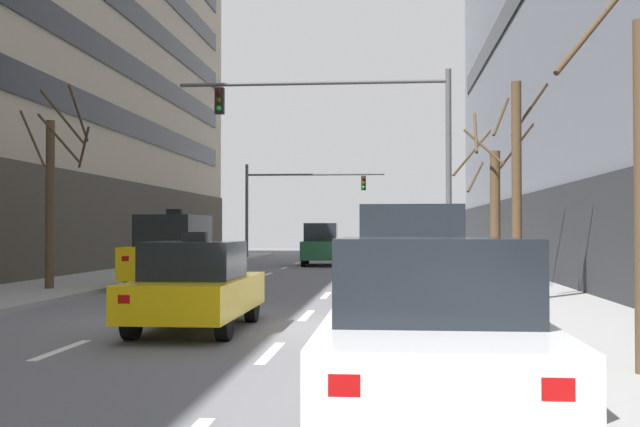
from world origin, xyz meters
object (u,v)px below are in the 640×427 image
Objects in this scene: car_parked_1 at (412,270)px; taxi_driving_1 at (174,252)px; street_tree_3 at (515,185)px; traffic_signal_0 at (367,135)px; street_tree_1 at (52,194)px; traffic_signal_1 at (291,194)px; taxi_driving_0 at (196,287)px; car_driving_2 at (321,244)px; street_tree_0 at (494,213)px; car_parked_0 at (432,333)px.

taxi_driving_1 is at bearing 125.29° from car_parked_1.
traffic_signal_0 is at bearing 121.01° from street_tree_3.
street_tree_1 is at bearing 142.40° from car_parked_1.
car_parked_1 is 33.05m from traffic_signal_1.
taxi_driving_1 is at bearing 107.77° from taxi_driving_0.
street_tree_1 is at bearing -109.01° from car_driving_2.
traffic_signal_0 is (2.75, 10.77, 4.00)m from taxi_driving_0.
traffic_signal_0 is 1.53× the size of street_tree_1.
car_driving_2 reaches higher than taxi_driving_0.
street_tree_3 reaches higher than street_tree_0.
traffic_signal_1 is at bearing 99.09° from car_parked_0.
traffic_signal_1 is at bearing 110.16° from street_tree_0.
car_parked_1 is 5.67m from street_tree_3.
traffic_signal_1 is (-2.37, 32.32, 3.13)m from taxi_driving_0.
taxi_driving_0 is at bearing 120.67° from car_parked_0.
street_tree_0 is (9.54, -1.37, 1.14)m from taxi_driving_1.
car_parked_1 is at bearing -81.47° from car_driving_2.
street_tree_0 is 0.82× the size of street_tree_1.
taxi_driving_1 is 17.77m from car_parked_0.
street_tree_1 is 1.10× the size of street_tree_3.
street_tree_1 reaches higher than street_tree_0.
street_tree_3 reaches higher than car_parked_0.
car_parked_1 is 0.82× the size of street_tree_1.
street_tree_3 is (2.53, 11.22, 1.98)m from car_parked_0.
taxi_driving_1 is 0.57× the size of traffic_signal_1.
taxi_driving_0 is 7.51m from car_parked_0.
car_parked_1 is at bearing 90.00° from car_parked_0.
street_tree_3 reaches higher than taxi_driving_0.
taxi_driving_0 is at bearing -143.19° from street_tree_3.
street_tree_0 is (6.37, 8.50, 1.47)m from taxi_driving_0.
taxi_driving_0 is 0.90× the size of taxi_driving_1.
street_tree_3 is (9.53, -5.11, 1.71)m from taxi_driving_1.
taxi_driving_1 is (-3.16, 9.87, 0.33)m from taxi_driving_0.
street_tree_0 is at bearing -69.35° from car_driving_2.
street_tree_0 is at bearing 89.82° from street_tree_3.
street_tree_0 is at bearing 80.35° from car_parked_0.
car_parked_0 is (7.00, -16.33, -0.27)m from taxi_driving_1.
street_tree_0 is at bearing 73.36° from car_parked_1.
street_tree_1 is 12.75m from street_tree_3.
street_tree_1 is (-2.90, -2.26, 1.69)m from taxi_driving_1.
car_parked_1 is (3.80, -25.34, 0.05)m from car_driving_2.
car_driving_2 is at bearing 78.31° from taxi_driving_1.
street_tree_0 is (2.54, 8.51, 1.16)m from car_parked_1.
car_parked_1 is at bearing -0.17° from taxi_driving_0.
taxi_driving_0 is at bearing -51.44° from street_tree_1.
street_tree_1 reaches higher than car_parked_0.
street_tree_3 is at bearing 62.07° from car_parked_1.
car_parked_0 is at bearing -90.00° from car_parked_1.
car_driving_2 is 21.59m from street_tree_3.
car_parked_0 is 11.67m from street_tree_3.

